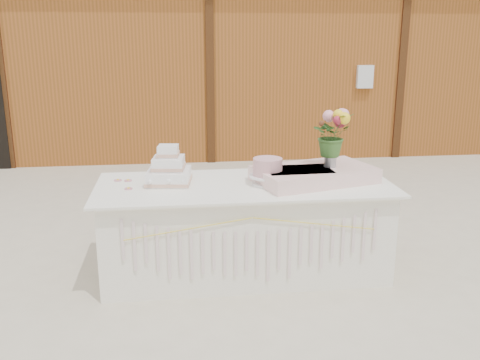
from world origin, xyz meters
name	(u,v)px	position (x,y,z in m)	size (l,w,h in m)	color
ground	(244,271)	(0.00, 0.00, 0.00)	(80.00, 80.00, 0.00)	beige
barn	(202,49)	(-0.01, 5.99, 1.68)	(12.60, 4.60, 3.30)	brown
cake_table	(244,228)	(0.00, 0.00, 0.39)	(2.40, 1.00, 0.77)	white
wedding_cake	(169,171)	(-0.61, 0.09, 0.88)	(0.39, 0.39, 0.31)	white
pink_cake_stand	(268,170)	(0.18, -0.04, 0.89)	(0.30, 0.30, 0.22)	white
satin_runner	(314,174)	(0.58, 0.00, 0.83)	(0.95, 0.55, 0.12)	#FFD6CD
flower_vase	(330,158)	(0.71, 0.01, 0.96)	(0.10, 0.10, 0.14)	#A3A3A7
bouquet	(332,129)	(0.71, 0.01, 1.20)	(0.32, 0.27, 0.35)	#355F26
loose_flowers	(124,184)	(-0.97, 0.09, 0.78)	(0.13, 0.31, 0.02)	#CA7B89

